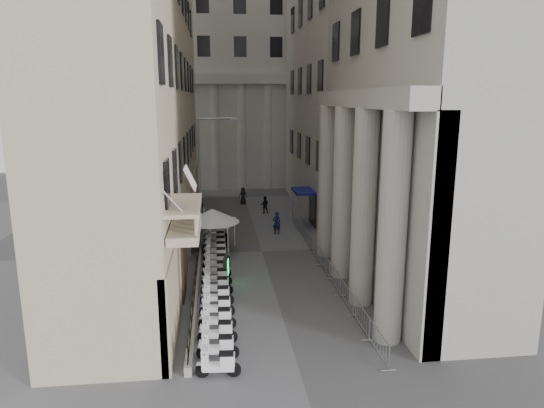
{
  "coord_description": "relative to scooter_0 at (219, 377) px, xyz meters",
  "views": [
    {
      "loc": [
        -3.07,
        -12.87,
        10.4
      ],
      "look_at": [
        0.1,
        14.0,
        4.5
      ],
      "focal_mm": 32.0,
      "sensor_mm": 36.0,
      "label": 1
    }
  ],
  "objects": [
    {
      "name": "scooter_9",
      "position": [
        0.0,
        11.92,
        0.0
      ],
      "size": [
        1.44,
        0.67,
        1.5
      ],
      "primitive_type": null,
      "rotation": [
        0.0,
        0.0,
        1.49
      ],
      "color": "white",
      "rests_on": "ground"
    },
    {
      "name": "info_kiosk",
      "position": [
        0.53,
        9.57,
        0.82
      ],
      "size": [
        0.34,
        0.79,
        1.61
      ],
      "rotation": [
        0.0,
        0.0,
        -0.14
      ],
      "color": "black",
      "rests_on": "ground"
    },
    {
      "name": "barrier_4",
      "position": [
        6.58,
        10.83,
        0.0
      ],
      "size": [
        0.6,
        2.4,
        1.1
      ],
      "primitive_type": null,
      "color": "#9A9CA1",
      "rests_on": "ground"
    },
    {
      "name": "scooter_12",
      "position": [
        0.0,
        15.89,
        0.0
      ],
      "size": [
        1.44,
        0.67,
        1.5
      ],
      "primitive_type": null,
      "rotation": [
        0.0,
        0.0,
        1.49
      ],
      "color": "white",
      "rests_on": "ground"
    },
    {
      "name": "scooter_11",
      "position": [
        0.0,
        14.57,
        0.0
      ],
      "size": [
        1.44,
        0.67,
        1.5
      ],
      "primitive_type": null,
      "rotation": [
        0.0,
        0.0,
        1.49
      ],
      "color": "white",
      "rests_on": "ground"
    },
    {
      "name": "street_lamp",
      "position": [
        -0.69,
        18.42,
        5.45
      ],
      "size": [
        2.9,
        0.84,
        9.06
      ],
      "rotation": [
        0.0,
        0.0,
        0.22
      ],
      "color": "#96999E",
      "rests_on": "ground"
    },
    {
      "name": "iron_fence",
      "position": [
        -1.16,
        14.07,
        0.0
      ],
      "size": [
        0.3,
        28.0,
        1.4
      ],
      "primitive_type": null,
      "color": "black",
      "rests_on": "ground"
    },
    {
      "name": "scooter_14",
      "position": [
        0.0,
        18.54,
        0.0
      ],
      "size": [
        1.44,
        0.67,
        1.5
      ],
      "primitive_type": null,
      "rotation": [
        0.0,
        0.0,
        1.49
      ],
      "color": "white",
      "rests_on": "ground"
    },
    {
      "name": "scooter_3",
      "position": [
        0.0,
        3.97,
        0.0
      ],
      "size": [
        1.44,
        0.67,
        1.5
      ],
      "primitive_type": null,
      "rotation": [
        0.0,
        0.0,
        1.49
      ],
      "color": "white",
      "rests_on": "ground"
    },
    {
      "name": "barrier_5",
      "position": [
        6.58,
        13.33,
        0.0
      ],
      "size": [
        0.6,
        2.4,
        1.1
      ],
      "primitive_type": null,
      "color": "#9A9CA1",
      "rests_on": "ground"
    },
    {
      "name": "barrier_3",
      "position": [
        6.58,
        8.33,
        0.0
      ],
      "size": [
        0.6,
        2.4,
        1.1
      ],
      "primitive_type": null,
      "color": "#9A9CA1",
      "rests_on": "ground"
    },
    {
      "name": "pedestrian_c",
      "position": [
        2.76,
        30.82,
        0.86
      ],
      "size": [
        0.9,
        0.64,
        1.72
      ],
      "primitive_type": "imported",
      "rotation": [
        0.0,
        0.0,
        3.26
      ],
      "color": "black",
      "rests_on": "ground"
    },
    {
      "name": "scooter_10",
      "position": [
        0.0,
        13.24,
        0.0
      ],
      "size": [
        1.44,
        0.67,
        1.5
      ],
      "primitive_type": null,
      "rotation": [
        0.0,
        0.0,
        1.49
      ],
      "color": "white",
      "rests_on": "ground"
    },
    {
      "name": "security_tent",
      "position": [
        -0.46,
        16.07,
        2.52
      ],
      "size": [
        3.72,
        3.72,
        3.02
      ],
      "color": "white",
      "rests_on": "ground"
    },
    {
      "name": "scooter_5",
      "position": [
        0.0,
        6.62,
        0.0
      ],
      "size": [
        1.44,
        0.67,
        1.5
      ],
      "primitive_type": null,
      "rotation": [
        0.0,
        0.0,
        1.49
      ],
      "color": "white",
      "rests_on": "ground"
    },
    {
      "name": "barrier_6",
      "position": [
        6.58,
        15.83,
        0.0
      ],
      "size": [
        0.6,
        2.4,
        1.1
      ],
      "primitive_type": null,
      "color": "#9A9CA1",
      "rests_on": "ground"
    },
    {
      "name": "barrier_7",
      "position": [
        6.58,
        18.33,
        0.0
      ],
      "size": [
        0.6,
        2.4,
        1.1
      ],
      "primitive_type": null,
      "color": "#9A9CA1",
      "rests_on": "ground"
    },
    {
      "name": "pedestrian_a",
      "position": [
        4.73,
        19.6,
        0.88
      ],
      "size": [
        0.71,
        0.52,
        1.77
      ],
      "primitive_type": "imported",
      "rotation": [
        0.0,
        0.0,
        3.31
      ],
      "color": "#0D1A37",
      "rests_on": "ground"
    },
    {
      "name": "barrier_2",
      "position": [
        6.58,
        5.83,
        0.0
      ],
      "size": [
        0.6,
        2.4,
        1.1
      ],
      "primitive_type": null,
      "color": "#9A9CA1",
      "rests_on": "ground"
    },
    {
      "name": "scooter_4",
      "position": [
        0.0,
        5.3,
        0.0
      ],
      "size": [
        1.44,
        0.67,
        1.5
      ],
      "primitive_type": null,
      "rotation": [
        0.0,
        0.0,
        1.49
      ],
      "color": "white",
      "rests_on": "ground"
    },
    {
      "name": "scooter_6",
      "position": [
        0.0,
        7.94,
        0.0
      ],
      "size": [
        1.44,
        0.67,
        1.5
      ],
      "primitive_type": null,
      "rotation": [
        0.0,
        0.0,
        1.49
      ],
      "color": "white",
      "rests_on": "ground"
    },
    {
      "name": "far_building",
      "position": [
        3.14,
        44.07,
        15.0
      ],
      "size": [
        22.0,
        10.0,
        30.0
      ],
      "primitive_type": "cube",
      "color": "beige",
      "rests_on": "ground"
    },
    {
      "name": "flag",
      "position": [
        -0.86,
        1.07,
        0.0
      ],
      "size": [
        1.0,
        1.4,
        8.2
      ],
      "primitive_type": null,
      "color": "#9E0C11",
      "rests_on": "ground"
    },
    {
      "name": "barrier_0",
      "position": [
        6.58,
        0.83,
        0.0
      ],
      "size": [
        0.6,
        2.4,
        1.1
      ],
      "primitive_type": null,
      "color": "#9A9CA1",
      "rests_on": "ground"
    },
    {
      "name": "scooter_0",
      "position": [
        0.0,
        0.0,
        0.0
      ],
      "size": [
        1.44,
        0.67,
        1.5
      ],
      "primitive_type": null,
      "rotation": [
        0.0,
        0.0,
        1.49
      ],
      "color": "white",
      "rests_on": "ground"
    },
    {
      "name": "scooter_1",
      "position": [
        0.0,
        1.32,
        0.0
      ],
      "size": [
        1.44,
        0.67,
        1.5
      ],
      "primitive_type": null,
      "rotation": [
        0.0,
        0.0,
        1.49
      ],
      "color": "white",
      "rests_on": "ground"
    },
    {
      "name": "scooter_8",
      "position": [
        0.0,
        10.59,
        0.0
      ],
      "size": [
        1.44,
        0.67,
        1.5
      ],
      "primitive_type": null,
      "rotation": [
        0.0,
        0.0,
        1.49
      ],
      "color": "white",
      "rests_on": "ground"
    },
    {
      "name": "scooter_7",
      "position": [
        0.0,
        9.27,
        0.0
      ],
      "size": [
        1.44,
        0.67,
        1.5
      ],
      "primitive_type": null,
      "rotation": [
        0.0,
        0.0,
        1.49
      ],
      "color": "white",
      "rests_on": "ground"
    },
    {
      "name": "scooter_2",
      "position": [
        0.0,
        2.65,
        0.0
      ],
      "size": [
        1.44,
        0.67,
        1.5
      ],
      "primitive_type": null,
      "rotation": [
        0.0,
        0.0,
        1.49
      ],
      "color": "white",
      "rests_on": "ground"
    },
    {
      "name": "pedestrian_b",
      "position": [
        4.52,
        26.74,
        0.8
      ],
      "size": [
        0.84,
        0.69,
        1.59
      ],
      "primitive_type": "imported",
      "rotation": [
        0.0,
        0.0,
        3.03
      ],
      "color": "black",
      "rests_on": "ground"
    },
    {
      "name": "barrier_1",
      "position": [
        6.58,
        3.33,
        0.0
      ],
      "size": [
        0.6,
        2.4,
        1.1
      ],
      "primitive_type": null,
      "color": "#9A9CA1",
      "rests_on": "ground"
    },
    {
      "name": "blue_awning",
      "position": [
        7.29,
        22.07,
        0.0
      ],
      "size": [
        1.6,
        3.0,
        3.0
      ],
      "primitive_type": null,
      "color": "navy",
      "rests_on": "ground"
    },
    {
      "name": "barrier_8",
      "position": [
        6.58,
        20.83,
        0.0
      ],
      "size": [
        0.6,
        2.4,
        1.1
      ],
      "primitive_type": null,
      "color": "#9A9CA1",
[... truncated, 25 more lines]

